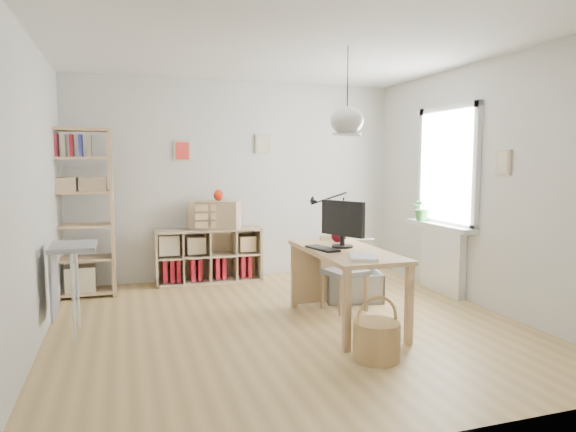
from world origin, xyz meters
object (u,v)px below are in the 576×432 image
object	(u,v)px
drawer_chest	(215,215)
monitor	(343,221)
desk	(345,259)
cube_shelf	(207,260)
tall_bookshelf	(77,206)
chair	(341,267)
storage_chest	(352,280)

from	to	relation	value
drawer_chest	monitor	bearing A→B (deg)	-40.77
desk	drawer_chest	bearing A→B (deg)	112.53
cube_shelf	drawer_chest	distance (m)	0.62
tall_bookshelf	desk	bearing A→B (deg)	-37.01
tall_bookshelf	chair	distance (m)	3.19
cube_shelf	monitor	size ratio (longest dim) A/B	2.73
cube_shelf	desk	bearing A→B (deg)	-65.39
desk	chair	xyz separation A→B (m)	(0.18, 0.49, -0.20)
chair	drawer_chest	distance (m)	2.06
tall_bookshelf	drawer_chest	xyz separation A→B (m)	(1.68, 0.24, -0.18)
storage_chest	desk	bearing A→B (deg)	-106.80
drawer_chest	storage_chest	bearing A→B (deg)	-19.63
desk	tall_bookshelf	world-z (taller)	tall_bookshelf
desk	monitor	distance (m)	0.38
desk	drawer_chest	xyz separation A→B (m)	(-0.91, 2.19, 0.25)
desk	cube_shelf	world-z (taller)	desk
storage_chest	drawer_chest	size ratio (longest dim) A/B	1.31
chair	drawer_chest	size ratio (longest dim) A/B	1.25
storage_chest	drawer_chest	distance (m)	2.05
desk	storage_chest	bearing A→B (deg)	60.51
chair	storage_chest	xyz separation A→B (m)	(0.29, 0.34, -0.24)
chair	tall_bookshelf	bearing A→B (deg)	139.26
cube_shelf	monitor	bearing A→B (deg)	-63.62
cube_shelf	tall_bookshelf	bearing A→B (deg)	-169.81
chair	cube_shelf	bearing A→B (deg)	111.66
desk	cube_shelf	bearing A→B (deg)	114.61
cube_shelf	chair	world-z (taller)	chair
monitor	storage_chest	bearing A→B (deg)	33.72
desk	monitor	bearing A→B (deg)	80.16
monitor	desk	bearing A→B (deg)	-123.69
desk	storage_chest	distance (m)	1.05
desk	chair	world-z (taller)	chair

